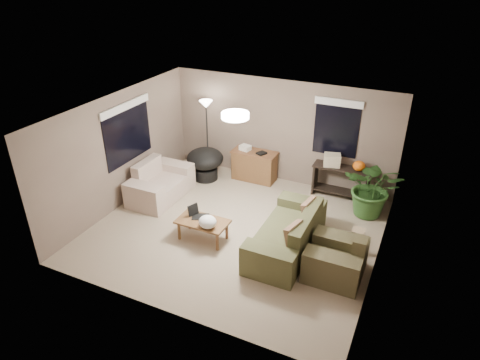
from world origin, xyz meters
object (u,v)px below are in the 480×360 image
at_px(floor_lamp, 206,113).
at_px(main_sofa, 289,236).
at_px(houseplant, 372,194).
at_px(cat_scratching_post, 357,243).
at_px(armchair, 337,260).
at_px(desk, 254,166).
at_px(console_table, 341,180).
at_px(papasan_chair, 205,162).
at_px(coffee_table, 203,223).
at_px(loveseat, 159,185).

bearing_deg(floor_lamp, main_sofa, -36.89).
height_order(floor_lamp, houseplant, floor_lamp).
bearing_deg(houseplant, cat_scratching_post, -89.77).
relative_size(armchair, cat_scratching_post, 2.00).
distance_m(desk, cat_scratching_post, 3.48).
xyz_separation_m(armchair, houseplant, (0.19, 2.24, 0.21)).
xyz_separation_m(console_table, cat_scratching_post, (0.78, -1.95, -0.22)).
relative_size(console_table, papasan_chair, 1.17).
bearing_deg(coffee_table, cat_scratching_post, 16.63).
relative_size(main_sofa, armchair, 2.20).
xyz_separation_m(loveseat, console_table, (3.76, 1.74, 0.14)).
relative_size(coffee_table, console_table, 0.77).
distance_m(armchair, houseplant, 2.26).
bearing_deg(houseplant, desk, 171.10).
distance_m(coffee_table, console_table, 3.45).
bearing_deg(houseplant, main_sofa, -121.97).
bearing_deg(desk, loveseat, -133.84).
distance_m(papasan_chair, cat_scratching_post, 4.28).
bearing_deg(floor_lamp, cat_scratching_post, -23.12).
height_order(desk, floor_lamp, floor_lamp).
xyz_separation_m(desk, houseplant, (2.90, -0.45, 0.13)).
bearing_deg(main_sofa, console_table, 80.22).
xyz_separation_m(armchair, desk, (-2.71, 2.69, 0.08)).
height_order(papasan_chair, cat_scratching_post, papasan_chair).
bearing_deg(desk, main_sofa, -53.87).
relative_size(armchair, papasan_chair, 0.90).
height_order(loveseat, houseplant, houseplant).
height_order(desk, houseplant, houseplant).
bearing_deg(desk, console_table, 1.00).
relative_size(papasan_chair, floor_lamp, 0.58).
height_order(desk, console_table, same).
distance_m(loveseat, console_table, 4.15).
distance_m(loveseat, floor_lamp, 2.07).
bearing_deg(loveseat, floor_lamp, 74.82).
relative_size(coffee_table, papasan_chair, 0.90).
distance_m(loveseat, cat_scratching_post, 4.55).
height_order(armchair, coffee_table, armchair).
relative_size(floor_lamp, cat_scratching_post, 3.82).
relative_size(armchair, console_table, 0.77).
bearing_deg(houseplant, loveseat, -164.62).
bearing_deg(main_sofa, papasan_chair, 146.43).
xyz_separation_m(loveseat, desk, (1.63, 1.70, 0.08)).
bearing_deg(cat_scratching_post, papasan_chair, 160.31).
distance_m(loveseat, armchair, 4.45).
height_order(papasan_chair, houseplant, houseplant).
relative_size(loveseat, houseplant, 1.23).
relative_size(console_table, cat_scratching_post, 2.60).
height_order(console_table, papasan_chair, papasan_chair).
relative_size(desk, cat_scratching_post, 2.20).
distance_m(desk, console_table, 2.13).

